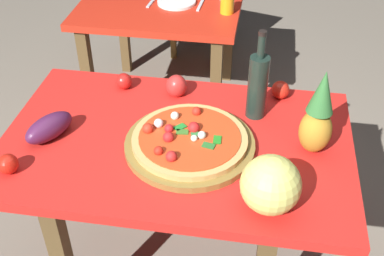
% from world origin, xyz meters
% --- Properties ---
extents(display_table, '(1.30, 0.82, 0.73)m').
position_xyz_m(display_table, '(0.00, 0.00, 0.64)').
color(display_table, brown).
rests_on(display_table, ground_plane).
extents(background_table, '(0.92, 0.84, 0.73)m').
position_xyz_m(background_table, '(-0.32, 1.26, 0.62)').
color(background_table, brown).
rests_on(background_table, ground_plane).
extents(pizza_board, '(0.47, 0.47, 0.02)m').
position_xyz_m(pizza_board, '(0.06, -0.04, 0.74)').
color(pizza_board, olive).
rests_on(pizza_board, display_table).
extents(pizza, '(0.42, 0.42, 0.06)m').
position_xyz_m(pizza, '(0.05, -0.04, 0.77)').
color(pizza, tan).
rests_on(pizza, pizza_board).
extents(wine_bottle, '(0.08, 0.08, 0.36)m').
position_xyz_m(wine_bottle, '(0.28, 0.20, 0.87)').
color(wine_bottle, '#1B2C25').
rests_on(wine_bottle, display_table).
extents(pineapple_left, '(0.11, 0.11, 0.33)m').
position_xyz_m(pineapple_left, '(0.49, 0.02, 0.88)').
color(pineapple_left, '#BE8A29').
rests_on(pineapple_left, display_table).
extents(melon, '(0.19, 0.19, 0.19)m').
position_xyz_m(melon, '(0.35, -0.29, 0.83)').
color(melon, '#E4E16F').
rests_on(melon, display_table).
extents(bell_pepper, '(0.09, 0.09, 0.10)m').
position_xyz_m(bell_pepper, '(-0.05, 0.29, 0.78)').
color(bell_pepper, red).
rests_on(bell_pepper, display_table).
extents(eggplant, '(0.18, 0.22, 0.09)m').
position_xyz_m(eggplant, '(-0.46, -0.06, 0.78)').
color(eggplant, '#4F1F47').
rests_on(eggplant, display_table).
extents(tomato_near_board, '(0.07, 0.07, 0.07)m').
position_xyz_m(tomato_near_board, '(-0.28, 0.31, 0.77)').
color(tomato_near_board, red).
rests_on(tomato_near_board, display_table).
extents(tomato_beside_pepper, '(0.07, 0.07, 0.07)m').
position_xyz_m(tomato_beside_pepper, '(-0.53, -0.26, 0.77)').
color(tomato_beside_pepper, red).
rests_on(tomato_beside_pepper, display_table).
extents(tomato_by_bottle, '(0.07, 0.07, 0.07)m').
position_xyz_m(tomato_by_bottle, '(0.37, 0.34, 0.77)').
color(tomato_by_bottle, red).
rests_on(tomato_by_bottle, display_table).
extents(drinking_glass_juice, '(0.08, 0.08, 0.12)m').
position_xyz_m(drinking_glass_juice, '(0.07, 1.13, 0.79)').
color(drinking_glass_juice, orange).
rests_on(drinking_glass_juice, background_table).
extents(dinner_plate, '(0.22, 0.22, 0.02)m').
position_xyz_m(dinner_plate, '(-0.23, 1.21, 0.74)').
color(dinner_plate, white).
rests_on(dinner_plate, background_table).
extents(fork_utensil, '(0.03, 0.18, 0.01)m').
position_xyz_m(fork_utensil, '(-0.37, 1.21, 0.74)').
color(fork_utensil, silver).
rests_on(fork_utensil, background_table).
extents(knife_utensil, '(0.02, 0.18, 0.01)m').
position_xyz_m(knife_utensil, '(-0.09, 1.21, 0.74)').
color(knife_utensil, silver).
rests_on(knife_utensil, background_table).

